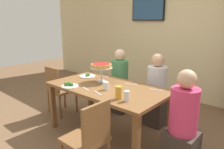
# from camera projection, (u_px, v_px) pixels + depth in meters

# --- Properties ---
(ground_plane) EXTENTS (12.00, 12.00, 0.00)m
(ground_plane) POSITION_uv_depth(u_px,v_px,m) (108.00, 134.00, 3.11)
(ground_plane) COLOR brown
(rear_partition) EXTENTS (8.00, 0.12, 2.80)m
(rear_partition) POSITION_uv_depth(u_px,v_px,m) (178.00, 32.00, 4.36)
(rear_partition) COLOR beige
(rear_partition) RESTS_ON ground_plane
(dining_table) EXTENTS (1.68, 0.92, 0.74)m
(dining_table) POSITION_uv_depth(u_px,v_px,m) (107.00, 92.00, 2.94)
(dining_table) COLOR brown
(dining_table) RESTS_ON ground_plane
(television) EXTENTS (0.80, 0.05, 0.49)m
(television) POSITION_uv_depth(u_px,v_px,m) (148.00, 9.00, 4.62)
(television) COLOR black
(diner_far_left) EXTENTS (0.34, 0.34, 1.15)m
(diner_far_left) POSITION_uv_depth(u_px,v_px,m) (120.00, 85.00, 3.80)
(diner_far_left) COLOR #382D28
(diner_far_left) RESTS_ON ground_plane
(diner_far_right) EXTENTS (0.34, 0.34, 1.15)m
(diner_far_right) POSITION_uv_depth(u_px,v_px,m) (156.00, 95.00, 3.31)
(diner_far_right) COLOR #382D28
(diner_far_right) RESTS_ON ground_plane
(diner_head_east) EXTENTS (0.34, 0.34, 1.15)m
(diner_head_east) POSITION_uv_depth(u_px,v_px,m) (182.00, 129.00, 2.27)
(diner_head_east) COLOR #382D28
(diner_head_east) RESTS_ON ground_plane
(chair_head_west) EXTENTS (0.40, 0.40, 0.87)m
(chair_head_west) POSITION_uv_depth(u_px,v_px,m) (58.00, 88.00, 3.66)
(chair_head_west) COLOR brown
(chair_head_west) RESTS_ON ground_plane
(chair_near_right) EXTENTS (0.40, 0.40, 0.87)m
(chair_near_right) POSITION_uv_depth(u_px,v_px,m) (89.00, 137.00, 2.12)
(chair_near_right) COLOR brown
(chair_near_right) RESTS_ON ground_plane
(deep_dish_pizza_stand) EXTENTS (0.33, 0.33, 0.27)m
(deep_dish_pizza_stand) POSITION_uv_depth(u_px,v_px,m) (101.00, 67.00, 3.09)
(deep_dish_pizza_stand) COLOR silver
(deep_dish_pizza_stand) RESTS_ON dining_table
(salad_plate_near_diner) EXTENTS (0.26, 0.26, 0.06)m
(salad_plate_near_diner) POSITION_uv_depth(u_px,v_px,m) (87.00, 76.00, 3.42)
(salad_plate_near_diner) COLOR white
(salad_plate_near_diner) RESTS_ON dining_table
(salad_plate_far_diner) EXTENTS (0.23, 0.23, 0.07)m
(salad_plate_far_diner) POSITION_uv_depth(u_px,v_px,m) (70.00, 85.00, 2.90)
(salad_plate_far_diner) COLOR white
(salad_plate_far_diner) RESTS_ON dining_table
(beer_glass_amber_tall) EXTENTS (0.08, 0.08, 0.15)m
(beer_glass_amber_tall) POSITION_uv_depth(u_px,v_px,m) (119.00, 93.00, 2.43)
(beer_glass_amber_tall) COLOR gold
(beer_glass_amber_tall) RESTS_ON dining_table
(water_glass_clear_near) EXTENTS (0.07, 0.07, 0.11)m
(water_glass_clear_near) POSITION_uv_depth(u_px,v_px,m) (106.00, 86.00, 2.76)
(water_glass_clear_near) COLOR white
(water_glass_clear_near) RESTS_ON dining_table
(water_glass_clear_far) EXTENTS (0.06, 0.06, 0.12)m
(water_glass_clear_far) POSITION_uv_depth(u_px,v_px,m) (127.00, 96.00, 2.37)
(water_glass_clear_far) COLOR white
(water_glass_clear_far) RESTS_ON dining_table
(cutlery_fork_near) EXTENTS (0.18, 0.07, 0.00)m
(cutlery_fork_near) POSITION_uv_depth(u_px,v_px,m) (86.00, 89.00, 2.80)
(cutlery_fork_near) COLOR silver
(cutlery_fork_near) RESTS_ON dining_table
(cutlery_knife_near) EXTENTS (0.18, 0.06, 0.00)m
(cutlery_knife_near) POSITION_uv_depth(u_px,v_px,m) (156.00, 90.00, 2.76)
(cutlery_knife_near) COLOR silver
(cutlery_knife_near) RESTS_ON dining_table
(cutlery_fork_far) EXTENTS (0.18, 0.07, 0.00)m
(cutlery_fork_far) POSITION_uv_depth(u_px,v_px,m) (131.00, 84.00, 3.01)
(cutlery_fork_far) COLOR silver
(cutlery_fork_far) RESTS_ON dining_table
(cutlery_knife_far) EXTENTS (0.18, 0.07, 0.00)m
(cutlery_knife_far) POSITION_uv_depth(u_px,v_px,m) (98.00, 93.00, 2.64)
(cutlery_knife_far) COLOR silver
(cutlery_knife_far) RESTS_ON dining_table
(cutlery_spare_fork) EXTENTS (0.18, 0.05, 0.00)m
(cutlery_spare_fork) POSITION_uv_depth(u_px,v_px,m) (103.00, 76.00, 3.46)
(cutlery_spare_fork) COLOR silver
(cutlery_spare_fork) RESTS_ON dining_table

